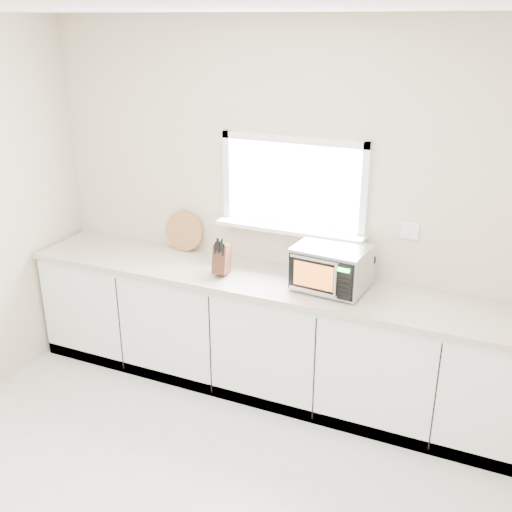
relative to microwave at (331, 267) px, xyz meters
The scene contains 7 objects.
back_wall 0.57m from the microwave, 142.95° to the left, with size 4.00×0.17×2.70m.
cabinets 0.75m from the microwave, behind, with size 3.92×0.60×0.88m, color white.
countertop 0.43m from the microwave, behind, with size 3.92×0.64×0.04m, color beige.
microwave is the anchor object (origin of this frame).
knife_block 0.80m from the microwave, behind, with size 0.13×0.22×0.30m.
cutting_board 1.32m from the microwave, 169.53° to the left, with size 0.33×0.33×0.02m, color #A67740.
coffee_grinder 0.29m from the microwave, 44.40° to the left, with size 0.14×0.14×0.20m.
Camera 1 is at (1.46, -1.95, 2.66)m, focal length 42.00 mm.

